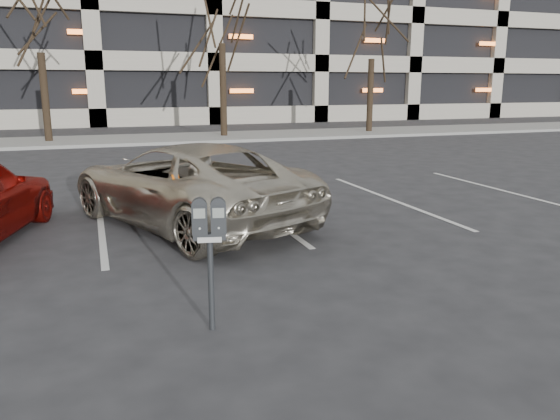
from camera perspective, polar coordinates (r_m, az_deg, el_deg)
The scene contains 6 objects.
ground at distance 7.62m, azimuth -7.26°, elevation -4.48°, with size 140.00×140.00×0.00m, color #28282B.
sidewalk at distance 23.28m, azimuth -15.55°, elevation 7.08°, with size 80.00×4.00×0.12m, color gray.
stall_lines at distance 9.70m, azimuth -18.24°, elevation -1.20°, with size 16.90×5.20×0.00m.
tree_d at distance 26.46m, azimuth 9.72°, elevation 19.78°, with size 3.33×3.33×7.57m.
parking_meter at distance 5.03m, azimuth -7.38°, elevation -2.31°, with size 0.34×0.19×1.25m.
suv_silver at distance 9.14m, azimuth -9.71°, elevation 2.73°, with size 3.98×5.35×1.36m.
Camera 1 is at (-1.45, -7.13, 2.28)m, focal length 35.00 mm.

